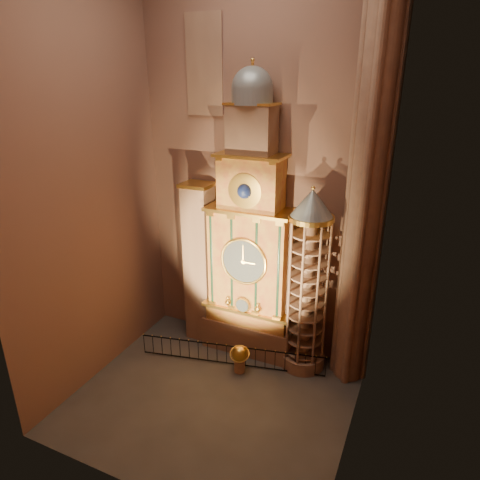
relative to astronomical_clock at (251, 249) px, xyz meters
The scene contains 11 objects.
floor 8.32m from the astronomical_clock, 90.00° to the right, with size 14.00×14.00×0.00m, color #383330.
wall_back 4.45m from the astronomical_clock, 90.00° to the left, with size 22.00×22.00×0.00m, color brown.
wall_left 9.61m from the astronomical_clock, 144.66° to the right, with size 22.00×22.00×0.00m, color brown.
wall_right 9.61m from the astronomical_clock, 35.34° to the right, with size 22.00×22.00×0.00m, color brown.
astronomical_clock is the anchor object (origin of this frame).
portrait_tower 3.73m from the astronomical_clock, behind, with size 1.80×1.60×10.20m.
stair_turret 3.78m from the astronomical_clock, ahead, with size 2.50×2.50×10.80m.
gothic_pier 7.48m from the astronomical_clock, ahead, with size 2.04×2.04×22.00m.
stained_glass_window 10.37m from the astronomical_clock, 163.43° to the left, with size 2.20×0.14×5.20m.
celestial_globe 6.18m from the astronomical_clock, 80.78° to the right, with size 1.40×1.36×1.65m.
iron_railing 6.34m from the astronomical_clock, 97.89° to the right, with size 10.66×2.38×1.28m.
Camera 1 is at (8.79, -15.97, 15.97)m, focal length 32.00 mm.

